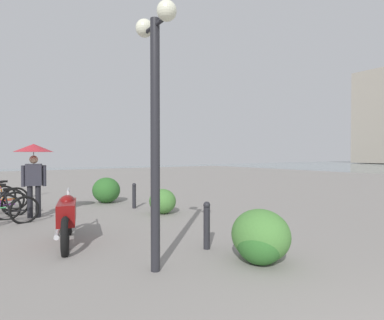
# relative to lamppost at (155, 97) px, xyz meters

# --- Properties ---
(lamppost) EXTENTS (0.98, 0.28, 3.86)m
(lamppost) POSITION_rel_lamppost_xyz_m (0.00, 0.00, 0.00)
(lamppost) COLOR #232328
(lamppost) RESTS_ON ground
(motorcycle) EXTENTS (2.13, 0.69, 1.06)m
(motorcycle) POSITION_rel_lamppost_xyz_m (2.26, 0.77, -2.08)
(motorcycle) COLOR black
(motorcycle) RESTS_ON ground
(bicycle_black) EXTENTS (0.47, 1.74, 0.95)m
(bicycle_black) POSITION_rel_lamppost_xyz_m (4.55, 1.79, -2.23)
(bicycle_black) COLOR black
(bicycle_black) RESTS_ON ground
(pedestrian) EXTENTS (1.00, 1.00, 2.03)m
(pedestrian) POSITION_rel_lamppost_xyz_m (5.28, 0.99, -0.99)
(pedestrian) COLOR black
(pedestrian) RESTS_ON ground
(bollard_near) EXTENTS (0.13, 0.13, 0.88)m
(bollard_near) POSITION_rel_lamppost_xyz_m (0.40, -1.27, -2.13)
(bollard_near) COLOR #232328
(bollard_near) RESTS_ON ground
(bollard_mid) EXTENTS (0.13, 0.13, 0.82)m
(bollard_mid) POSITION_rel_lamppost_xyz_m (5.06, -1.87, -2.16)
(bollard_mid) COLOR #232328
(bollard_mid) RESTS_ON ground
(shrub_low) EXTENTS (1.07, 0.96, 0.91)m
(shrub_low) POSITION_rel_lamppost_xyz_m (6.67, -1.50, -2.13)
(shrub_low) COLOR #2D6628
(shrub_low) RESTS_ON ground
(shrub_round) EXTENTS (0.85, 0.77, 0.72)m
(shrub_round) POSITION_rel_lamppost_xyz_m (3.78, -2.21, -2.22)
(shrub_round) COLOR #477F38
(shrub_round) RESTS_ON ground
(shrub_wide) EXTENTS (0.78, 0.70, 0.66)m
(shrub_wide) POSITION_rel_lamppost_xyz_m (-0.68, -1.50, -2.26)
(shrub_wide) COLOR #2D6628
(shrub_wide) RESTS_ON ground
(shrub_tall) EXTENTS (1.00, 0.90, 0.85)m
(shrub_tall) POSITION_rel_lamppost_xyz_m (-0.60, -1.60, -2.16)
(shrub_tall) COLOR #477F38
(shrub_tall) RESTS_ON ground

